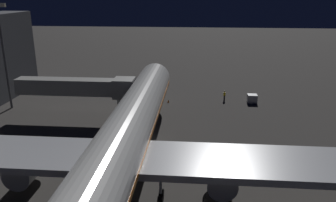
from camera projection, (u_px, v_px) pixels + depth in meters
name	position (u px, v px, depth m)	size (l,w,h in m)	color
ground_plane	(141.00, 142.00, 46.75)	(320.00, 320.00, 0.00)	#383533
airliner_at_gate	(119.00, 150.00, 33.12)	(57.82, 63.25, 17.44)	silver
jet_bridge	(85.00, 87.00, 54.53)	(19.34, 3.40, 6.72)	#9E9E99
apron_floodlight_mast	(3.00, 50.00, 57.54)	(2.90, 0.50, 18.03)	#59595E
baggage_container_near_belt	(252.00, 98.00, 63.56)	(1.75, 1.62, 1.49)	#B7BABF
ground_crew_near_nose_gear	(224.00, 95.00, 64.71)	(0.40, 0.40, 1.81)	black
traffic_cone_nose_port	(168.00, 101.00, 63.63)	(0.36, 0.36, 0.55)	orange
traffic_cone_nose_starboard	(145.00, 100.00, 64.00)	(0.36, 0.36, 0.55)	orange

